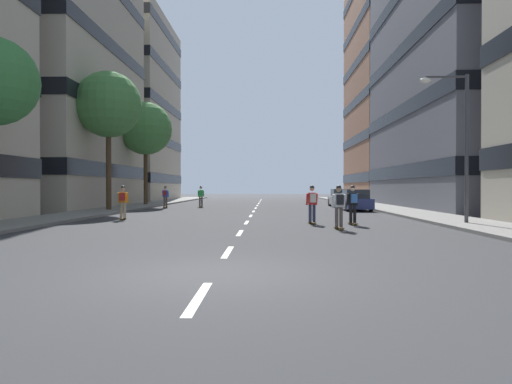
# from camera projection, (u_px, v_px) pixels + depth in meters

# --- Properties ---
(ground_plane) EXTENTS (148.22, 148.22, 0.00)m
(ground_plane) POSITION_uv_depth(u_px,v_px,m) (254.00, 210.00, 33.79)
(ground_plane) COLOR #333335
(sidewalk_left) EXTENTS (3.17, 67.93, 0.14)m
(sidewalk_left) POSITION_uv_depth(u_px,v_px,m) (131.00, 207.00, 37.16)
(sidewalk_left) COLOR gray
(sidewalk_left) RESTS_ON ground_plane
(sidewalk_right) EXTENTS (3.17, 67.93, 0.14)m
(sidewalk_right) POSITION_uv_depth(u_px,v_px,m) (383.00, 207.00, 36.58)
(sidewalk_right) COLOR gray
(sidewalk_right) RESTS_ON ground_plane
(lane_markings) EXTENTS (0.16, 57.20, 0.01)m
(lane_markings) POSITION_uv_depth(u_px,v_px,m) (255.00, 210.00, 34.58)
(lane_markings) COLOR silver
(lane_markings) RESTS_ON ground_plane
(building_left_far) EXTENTS (12.23, 17.20, 22.66)m
(building_left_far) POSITION_uv_depth(u_px,v_px,m) (120.00, 110.00, 58.03)
(building_left_far) COLOR #BCB29E
(building_left_far) RESTS_ON ground_plane
(building_right_far) EXTENTS (12.23, 17.07, 27.90)m
(building_right_far) POSITION_uv_depth(u_px,v_px,m) (404.00, 87.00, 56.98)
(building_right_far) COLOR #9E6B51
(building_right_far) RESTS_ON ground_plane
(parked_car_near) EXTENTS (1.82, 4.40, 1.52)m
(parked_car_near) POSITION_uv_depth(u_px,v_px,m) (355.00, 201.00, 33.25)
(parked_car_near) COLOR navy
(parked_car_near) RESTS_ON ground_plane
(parked_car_mid) EXTENTS (1.82, 4.40, 1.52)m
(parked_car_mid) POSITION_uv_depth(u_px,v_px,m) (341.00, 199.00, 39.74)
(parked_car_mid) COLOR #B2B7BF
(parked_car_mid) RESTS_ON ground_plane
(street_tree_near) EXTENTS (4.56, 4.56, 9.56)m
(street_tree_near) POSITION_uv_depth(u_px,v_px,m) (108.00, 105.00, 32.03)
(street_tree_near) COLOR #4C3823
(street_tree_near) RESTS_ON sidewalk_left
(street_tree_far) EXTENTS (4.73, 4.73, 9.19)m
(street_tree_far) POSITION_uv_depth(u_px,v_px,m) (145.00, 129.00, 41.63)
(street_tree_far) COLOR #4C3823
(street_tree_far) RESTS_ON sidewalk_left
(streetlamp_right) EXTENTS (2.13, 0.30, 6.50)m
(streetlamp_right) POSITION_uv_depth(u_px,v_px,m) (458.00, 132.00, 20.28)
(streetlamp_right) COLOR #3F3F44
(streetlamp_right) RESTS_ON sidewalk_right
(skater_0) EXTENTS (0.55, 0.91, 1.78)m
(skater_0) POSITION_uv_depth(u_px,v_px,m) (123.00, 200.00, 23.91)
(skater_0) COLOR brown
(skater_0) RESTS_ON ground_plane
(skater_1) EXTENTS (0.56, 0.92, 1.78)m
(skater_1) POSITION_uv_depth(u_px,v_px,m) (353.00, 202.00, 20.62)
(skater_1) COLOR brown
(skater_1) RESTS_ON ground_plane
(skater_2) EXTENTS (0.53, 0.90, 1.78)m
(skater_2) POSITION_uv_depth(u_px,v_px,m) (201.00, 195.00, 38.79)
(skater_2) COLOR brown
(skater_2) RESTS_ON ground_plane
(skater_3) EXTENTS (0.56, 0.92, 1.78)m
(skater_3) POSITION_uv_depth(u_px,v_px,m) (339.00, 204.00, 18.45)
(skater_3) COLOR brown
(skater_3) RESTS_ON ground_plane
(skater_4) EXTENTS (0.54, 0.91, 1.78)m
(skater_4) POSITION_uv_depth(u_px,v_px,m) (165.00, 195.00, 37.46)
(skater_4) COLOR brown
(skater_4) RESTS_ON ground_plane
(skater_5) EXTENTS (0.56, 0.92, 1.78)m
(skater_5) POSITION_uv_depth(u_px,v_px,m) (312.00, 202.00, 21.16)
(skater_5) COLOR brown
(skater_5) RESTS_ON ground_plane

